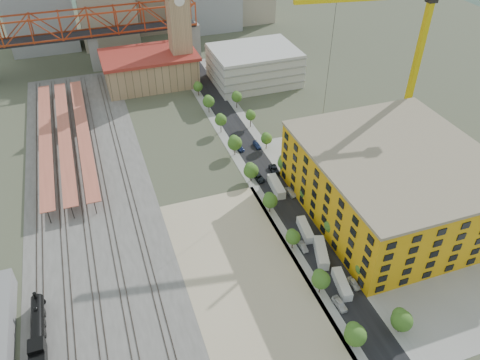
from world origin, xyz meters
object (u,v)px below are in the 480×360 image
object	(u,v)px
tower_crane	(410,43)
site_trailer_a	(342,284)
site_trailer_b	(321,253)
site_trailer_c	(305,230)
car_0	(340,304)
clock_tower	(178,12)
site_trailer_d	(276,186)
construction_building	(394,183)
locomotive	(38,337)

from	to	relation	value
tower_crane	site_trailer_a	xyz separation A→B (m)	(-44.52, -48.73, -34.09)
tower_crane	site_trailer_b	xyz separation A→B (m)	(-44.52, -38.31, -33.95)
site_trailer_b	site_trailer_c	distance (m)	8.93
site_trailer_c	car_0	bearing A→B (deg)	-89.25
clock_tower	site_trailer_d	size ratio (longest dim) A/B	5.36
site_trailer_b	site_trailer_c	size ratio (longest dim) A/B	1.12
clock_tower	car_0	xyz separation A→B (m)	(5.00, -125.02, -27.90)
tower_crane	car_0	size ratio (longest dim) A/B	12.30
site_trailer_c	site_trailer_b	bearing A→B (deg)	-82.11
clock_tower	construction_building	distance (m)	107.36
car_0	site_trailer_b	bearing A→B (deg)	75.28
construction_building	tower_crane	distance (m)	42.57
site_trailer_a	car_0	world-z (taller)	site_trailer_a
site_trailer_d	car_0	distance (m)	43.53
locomotive	site_trailer_c	distance (m)	67.04
locomotive	construction_building	bearing A→B (deg)	7.93
clock_tower	site_trailer_c	world-z (taller)	clock_tower
clock_tower	site_trailer_c	distance (m)	105.06
site_trailer_b	site_trailer_d	distance (m)	28.41
locomotive	tower_crane	bearing A→B (deg)	20.41
site_trailer_b	site_trailer_d	bearing A→B (deg)	108.15
construction_building	site_trailer_b	world-z (taller)	construction_building
construction_building	locomotive	size ratio (longest dim) A/B	2.15
locomotive	car_0	size ratio (longest dim) A/B	5.07
site_trailer_d	car_0	bearing A→B (deg)	-89.92
tower_crane	locomotive	bearing A→B (deg)	-159.59
locomotive	site_trailer_c	xyz separation A→B (m)	(66.00, 11.73, -1.02)
site_trailer_b	tower_crane	bearing A→B (deg)	58.86
clock_tower	site_trailer_d	bearing A→B (deg)	-84.40
clock_tower	locomotive	distance (m)	129.58
locomotive	tower_crane	world-z (taller)	tower_crane
clock_tower	site_trailer_a	xyz separation A→B (m)	(8.00, -120.43, -27.52)
construction_building	tower_crane	bearing A→B (deg)	56.80
site_trailer_b	car_0	size ratio (longest dim) A/B	2.07
site_trailer_c	site_trailer_d	xyz separation A→B (m)	(0.00, 19.48, 0.15)
site_trailer_a	car_0	bearing A→B (deg)	-112.87
tower_crane	site_trailer_d	size ratio (longest dim) A/B	5.90
clock_tower	site_trailer_d	distance (m)	86.44
clock_tower	site_trailer_b	world-z (taller)	clock_tower
site_trailer_a	car_0	size ratio (longest dim) A/B	1.86
clock_tower	site_trailer_b	distance (m)	113.65
locomotive	clock_tower	bearing A→B (deg)	62.79
site_trailer_a	clock_tower	bearing A→B (deg)	104.08
car_0	site_trailer_d	bearing A→B (deg)	82.62
construction_building	site_trailer_b	distance (m)	29.01
clock_tower	site_trailer_d	world-z (taller)	clock_tower
clock_tower	locomotive	size ratio (longest dim) A/B	2.21
site_trailer_d	car_0	world-z (taller)	site_trailer_d
site_trailer_b	clock_tower	bearing A→B (deg)	112.31
construction_building	site_trailer_d	distance (m)	32.86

